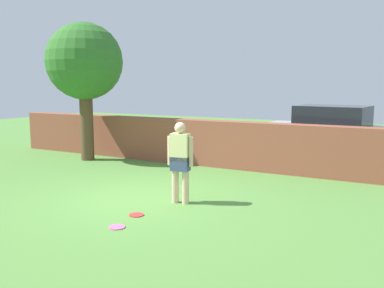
{
  "coord_description": "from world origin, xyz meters",
  "views": [
    {
      "loc": [
        4.96,
        -6.81,
        2.35
      ],
      "look_at": [
        0.44,
        1.43,
        1.0
      ],
      "focal_mm": 38.97,
      "sensor_mm": 36.0,
      "label": 1
    }
  ],
  "objects_px": {
    "person": "(180,159)",
    "frisbee_red": "(136,215)",
    "car": "(332,134)",
    "frisbee_pink": "(117,227)",
    "tree": "(85,63)"
  },
  "relations": [
    {
      "from": "person",
      "to": "frisbee_red",
      "type": "distance_m",
      "value": 1.42
    },
    {
      "from": "car",
      "to": "frisbee_pink",
      "type": "distance_m",
      "value": 8.03
    },
    {
      "from": "tree",
      "to": "frisbee_pink",
      "type": "xyz_separation_m",
      "value": [
        4.8,
        -4.53,
        -2.98
      ]
    },
    {
      "from": "person",
      "to": "frisbee_pink",
      "type": "bearing_deg",
      "value": 75.68
    },
    {
      "from": "person",
      "to": "car",
      "type": "height_order",
      "value": "car"
    },
    {
      "from": "car",
      "to": "person",
      "type": "bearing_deg",
      "value": 79.39
    },
    {
      "from": "frisbee_red",
      "to": "tree",
      "type": "bearing_deg",
      "value": 140.71
    },
    {
      "from": "tree",
      "to": "frisbee_red",
      "type": "bearing_deg",
      "value": -39.29
    },
    {
      "from": "car",
      "to": "frisbee_red",
      "type": "distance_m",
      "value": 7.4
    },
    {
      "from": "car",
      "to": "frisbee_pink",
      "type": "xyz_separation_m",
      "value": [
        -1.99,
        -7.73,
        -0.85
      ]
    },
    {
      "from": "tree",
      "to": "car",
      "type": "bearing_deg",
      "value": 25.25
    },
    {
      "from": "tree",
      "to": "person",
      "type": "height_order",
      "value": "tree"
    },
    {
      "from": "person",
      "to": "frisbee_pink",
      "type": "height_order",
      "value": "person"
    },
    {
      "from": "frisbee_pink",
      "to": "tree",
      "type": "bearing_deg",
      "value": 136.68
    },
    {
      "from": "person",
      "to": "frisbee_red",
      "type": "relative_size",
      "value": 6.0
    }
  ]
}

